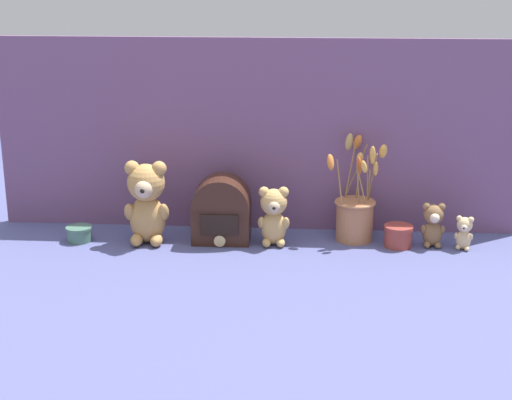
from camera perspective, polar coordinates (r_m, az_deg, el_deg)
ground_plane at (r=2.43m, az=-0.03°, el=-3.26°), size 4.00×4.00×0.00m
backdrop_wall at (r=2.50m, az=0.24°, el=4.71°), size 1.69×0.02×0.62m
teddy_bear_large at (r=2.42m, az=-7.97°, el=-0.07°), size 0.14×0.13×0.26m
teddy_bear_medium at (r=2.40m, az=1.29°, el=-1.09°), size 0.10×0.09×0.19m
teddy_bear_small at (r=2.45m, az=12.75°, el=-1.70°), size 0.07×0.07×0.14m
teddy_bear_tiny at (r=2.45m, az=14.89°, el=-2.27°), size 0.06×0.05×0.11m
flower_vase at (r=2.46m, az=7.22°, el=-0.90°), size 0.19×0.16×0.33m
vintage_radio at (r=2.44m, az=-2.52°, el=-0.87°), size 0.18×0.13×0.21m
decorative_tin_tall at (r=2.51m, az=-12.73°, el=-2.41°), size 0.08×0.08×0.05m
decorative_tin_short at (r=2.44m, az=10.31°, el=-2.59°), size 0.09×0.09×0.07m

